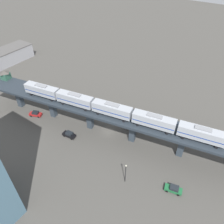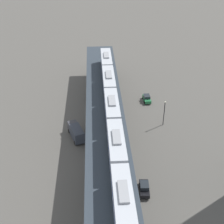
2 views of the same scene
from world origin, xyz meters
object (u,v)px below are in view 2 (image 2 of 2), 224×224
street_lamp (164,111)px  street_car_black (144,188)px  subway_train (112,108)px  street_car_green (147,98)px  delivery_truck (76,132)px

street_lamp → street_car_black: bearing=80.9°
subway_train → street_lamp: (-11.61, -12.26, -7.40)m
street_car_green → delivery_truck: delivery_truck is taller
delivery_truck → street_lamp: 22.56m
delivery_truck → subway_train: bearing=157.2°
subway_train → street_car_black: subway_train is taller
delivery_truck → street_lamp: bearing=-158.0°
street_car_green → delivery_truck: bearing=51.1°
street_car_black → street_lamp: (-3.81, -23.77, 3.17)m
street_car_black → delivery_truck: (16.99, -15.37, 0.82)m
subway_train → delivery_truck: bearing=-22.8°
street_car_black → delivery_truck: delivery_truck is taller
street_car_green → delivery_truck: size_ratio=0.64×
subway_train → street_car_black: size_ratio=13.48×
street_car_black → street_car_green: size_ratio=0.98×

